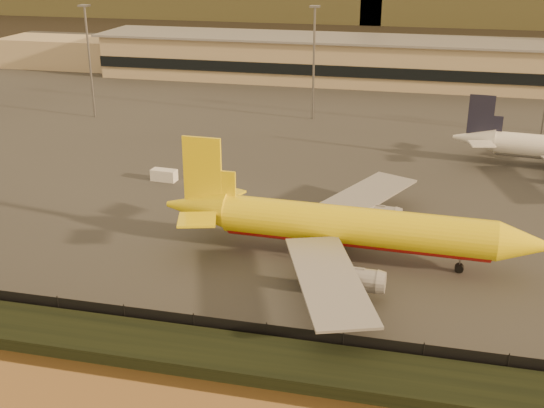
% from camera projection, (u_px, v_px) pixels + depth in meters
% --- Properties ---
extents(ground, '(900.00, 900.00, 0.00)m').
position_uv_depth(ground, '(276.00, 284.00, 83.53)').
color(ground, black).
rests_on(ground, ground).
extents(embankment, '(320.00, 7.00, 1.40)m').
position_uv_depth(embankment, '(238.00, 357.00, 67.89)').
color(embankment, black).
rests_on(embankment, ground).
extents(tarmac, '(320.00, 220.00, 0.20)m').
position_uv_depth(tarmac, '(363.00, 107.00, 169.42)').
color(tarmac, '#2D2D2D').
rests_on(tarmac, ground).
extents(perimeter_fence, '(300.00, 0.05, 2.20)m').
position_uv_depth(perimeter_fence, '(248.00, 331.00, 71.29)').
color(perimeter_fence, black).
rests_on(perimeter_fence, tarmac).
extents(terminal_building, '(202.00, 25.00, 12.60)m').
position_uv_depth(terminal_building, '(326.00, 60.00, 197.93)').
color(terminal_building, tan).
rests_on(terminal_building, tarmac).
extents(apron_light_masts, '(152.20, 12.20, 25.40)m').
position_uv_depth(apron_light_masts, '(428.00, 59.00, 142.35)').
color(apron_light_masts, slate).
rests_on(apron_light_masts, tarmac).
extents(dhl_cargo_jet, '(50.51, 49.56, 15.11)m').
position_uv_depth(dhl_cargo_jet, '(349.00, 227.00, 88.00)').
color(dhl_cargo_jet, yellow).
rests_on(dhl_cargo_jet, tarmac).
extents(gse_vehicle_yellow, '(3.93, 2.09, 1.70)m').
position_uv_depth(gse_vehicle_yellow, '(332.00, 209.00, 103.61)').
color(gse_vehicle_yellow, yellow).
rests_on(gse_vehicle_yellow, tarmac).
extents(gse_vehicle_white, '(4.55, 2.32, 1.98)m').
position_uv_depth(gse_vehicle_white, '(164.00, 175.00, 117.94)').
color(gse_vehicle_white, white).
rests_on(gse_vehicle_white, tarmac).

